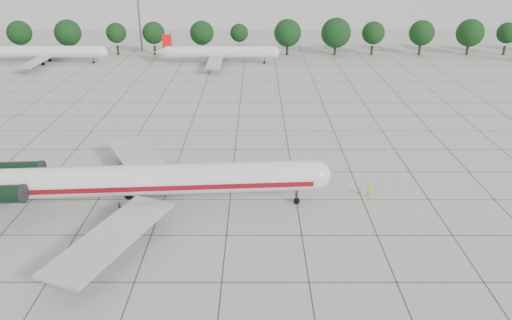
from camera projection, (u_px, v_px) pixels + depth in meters
The scene contains 7 objects.
ground at pixel (230, 200), 60.23m from camera, with size 260.00×260.00×0.00m, color #ACACA5.
apron_joints at pixel (235, 152), 73.98m from camera, with size 170.00×170.00×0.02m, color #383838.
main_airliner at pixel (128, 180), 56.62m from camera, with size 45.11×35.37×10.57m.
ground_crew at pixel (369, 191), 60.54m from camera, with size 0.62×0.41×1.70m, color #EFAE0E.
bg_airliner_b at pixel (48, 52), 127.16m from camera, with size 28.24×27.20×7.40m.
bg_airliner_c at pixel (220, 52), 126.84m from camera, with size 28.24×27.20×7.40m.
tree_line at pixel (202, 33), 135.76m from camera, with size 249.86×8.44×10.22m.
Camera 1 is at (3.16, -53.29, 28.48)m, focal length 35.00 mm.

